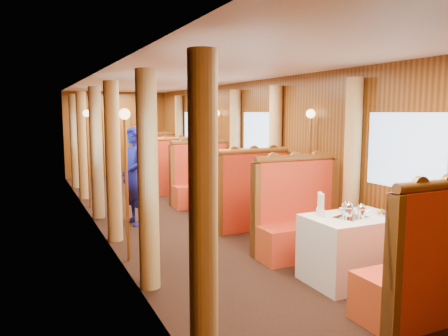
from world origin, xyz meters
TOP-DOWN VIEW (x-y plane):
  - floor at (0.00, 0.00)m, footprint 3.00×12.00m
  - ceiling at (0.00, 0.00)m, footprint 3.00×12.00m
  - wall_far at (0.00, 6.00)m, footprint 3.00×0.01m
  - wall_left at (-1.50, 0.00)m, footprint 0.01×12.00m
  - wall_right at (1.50, 0.00)m, footprint 0.01×12.00m
  - doorway_far at (0.00, 5.97)m, footprint 0.80×0.04m
  - table_near at (0.75, -3.50)m, footprint 1.05×0.72m
  - banquette_near_fwd at (0.75, -4.51)m, footprint 1.30×0.55m
  - banquette_near_aft at (0.75, -2.49)m, footprint 1.30×0.55m
  - table_mid at (0.75, 0.00)m, footprint 1.05×0.72m
  - banquette_mid_fwd at (0.75, -1.01)m, footprint 1.30×0.55m
  - banquette_mid_aft at (0.75, 1.01)m, footprint 1.30×0.55m
  - table_far at (0.75, 3.50)m, footprint 1.05×0.72m
  - banquette_far_fwd at (0.75, 2.49)m, footprint 1.30×0.55m
  - banquette_far_aft at (0.75, 4.51)m, footprint 1.30×0.55m
  - tea_tray at (0.66, -3.55)m, footprint 0.40×0.35m
  - teapot_left at (0.61, -3.57)m, footprint 0.20×0.17m
  - teapot_right at (0.74, -3.62)m, footprint 0.18×0.17m
  - teapot_back at (0.66, -3.45)m, footprint 0.17×0.14m
  - fruit_plate at (1.09, -3.59)m, footprint 0.20×0.20m
  - cup_inboard at (0.38, -3.40)m, footprint 0.08×0.08m
  - cup_outboard at (0.43, -3.30)m, footprint 0.08×0.08m
  - rose_vase_mid at (0.78, 0.01)m, footprint 0.06×0.06m
  - rose_vase_far at (0.71, 3.47)m, footprint 0.06×0.06m
  - window_left_near at (-1.49, -3.50)m, footprint 0.01×1.20m
  - curtain_left_near_a at (-1.38, -4.28)m, footprint 0.22×0.22m
  - curtain_left_near_b at (-1.38, -2.72)m, footprint 0.22×0.22m
  - window_right_near at (1.49, -3.50)m, footprint 0.01×1.20m
  - curtain_right_near_b at (1.38, -2.72)m, footprint 0.22×0.22m
  - window_left_mid at (-1.49, 0.00)m, footprint 0.01×1.20m
  - curtain_left_mid_a at (-1.38, -0.78)m, footprint 0.22×0.22m
  - curtain_left_mid_b at (-1.38, 0.78)m, footprint 0.22×0.22m
  - window_right_mid at (1.49, 0.00)m, footprint 0.01×1.20m
  - curtain_right_mid_a at (1.38, -0.78)m, footprint 0.22×0.22m
  - curtain_right_mid_b at (1.38, 0.78)m, footprint 0.22×0.22m
  - window_left_far at (-1.49, 3.50)m, footprint 0.01×1.20m
  - curtain_left_far_a at (-1.38, 2.72)m, footprint 0.22×0.22m
  - curtain_left_far_b at (-1.38, 4.28)m, footprint 0.22×0.22m
  - window_right_far at (1.49, 3.50)m, footprint 0.01×1.20m
  - curtain_right_far_a at (1.38, 2.72)m, footprint 0.22×0.22m
  - curtain_right_far_b at (1.38, 4.28)m, footprint 0.22×0.22m
  - sconce_left_fore at (-1.40, -1.75)m, footprint 0.14×0.14m
  - sconce_right_fore at (1.40, -1.75)m, footprint 0.14×0.14m
  - sconce_left_aft at (-1.40, 1.75)m, footprint 0.14×0.14m
  - sconce_right_aft at (1.40, 1.75)m, footprint 0.14×0.14m
  - steward at (-0.88, 0.04)m, footprint 0.55×0.69m
  - passenger at (0.75, 0.75)m, footprint 0.40×0.44m

SIDE VIEW (x-z plane):
  - floor at x=0.00m, z-range -0.01..0.01m
  - table_near at x=0.75m, z-range 0.00..0.75m
  - table_mid at x=0.75m, z-range 0.00..0.75m
  - table_far at x=0.75m, z-range 0.00..0.75m
  - banquette_near_fwd at x=0.75m, z-range -0.25..1.09m
  - banquette_near_aft at x=0.75m, z-range -0.25..1.09m
  - banquette_mid_fwd at x=0.75m, z-range -0.25..1.09m
  - banquette_mid_aft at x=0.75m, z-range -0.25..1.09m
  - banquette_far_fwd at x=0.75m, z-range -0.25..1.09m
  - banquette_far_aft at x=0.75m, z-range -0.25..1.09m
  - passenger at x=0.75m, z-range 0.36..1.12m
  - tea_tray at x=0.66m, z-range 0.75..0.76m
  - fruit_plate at x=1.09m, z-range 0.74..0.80m
  - teapot_back at x=0.66m, z-range 0.75..0.87m
  - teapot_right at x=0.74m, z-range 0.75..0.87m
  - teapot_left at x=0.61m, z-range 0.75..0.89m
  - steward at x=-0.88m, z-range 0.00..1.66m
  - cup_inboard at x=0.38m, z-range 0.72..0.99m
  - cup_outboard at x=0.43m, z-range 0.72..0.99m
  - rose_vase_mid at x=0.78m, z-range 0.75..1.11m
  - rose_vase_far at x=0.71m, z-range 0.75..1.11m
  - doorway_far at x=0.00m, z-range 0.00..2.00m
  - curtain_left_near_a at x=-1.38m, z-range 0.00..2.35m
  - curtain_left_near_b at x=-1.38m, z-range 0.00..2.35m
  - curtain_right_near_b at x=1.38m, z-range 0.00..2.35m
  - curtain_left_mid_a at x=-1.38m, z-range 0.00..2.35m
  - curtain_left_mid_b at x=-1.38m, z-range 0.00..2.35m
  - curtain_right_mid_a at x=1.38m, z-range 0.00..2.35m
  - curtain_right_mid_b at x=1.38m, z-range 0.00..2.35m
  - curtain_left_far_a at x=-1.38m, z-range 0.00..2.35m
  - curtain_left_far_b at x=-1.38m, z-range 0.00..2.35m
  - curtain_right_far_a at x=1.38m, z-range 0.00..2.35m
  - curtain_right_far_b at x=1.38m, z-range 0.00..2.35m
  - wall_far at x=0.00m, z-range 0.00..2.50m
  - wall_left at x=-1.50m, z-range 0.00..2.50m
  - wall_right at x=1.50m, z-range 0.00..2.50m
  - sconce_left_fore at x=-1.40m, z-range 0.41..2.36m
  - sconce_right_fore at x=1.40m, z-range 0.41..2.36m
  - sconce_left_aft at x=-1.40m, z-range 0.41..2.36m
  - sconce_right_aft at x=1.40m, z-range 0.41..2.36m
  - window_left_near at x=-1.49m, z-range 1.00..1.90m
  - window_right_near at x=1.49m, z-range 1.00..1.90m
  - window_left_mid at x=-1.49m, z-range 1.00..1.90m
  - window_right_mid at x=1.49m, z-range 1.00..1.90m
  - window_left_far at x=-1.49m, z-range 1.00..1.90m
  - window_right_far at x=1.49m, z-range 1.00..1.90m
  - ceiling at x=0.00m, z-range 2.49..2.51m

